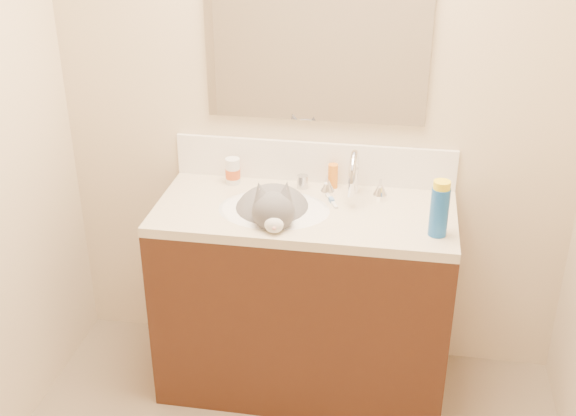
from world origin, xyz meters
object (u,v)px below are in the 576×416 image
(faucet, at_px, (354,178))
(amber_bottle, at_px, (333,176))
(cat, at_px, (273,215))
(spray_can, at_px, (439,212))
(silver_jar, at_px, (303,182))
(pill_bottle, at_px, (233,171))
(basin, at_px, (274,225))
(vanity_cabinet, at_px, (304,302))

(faucet, height_order, amber_bottle, faucet)
(cat, relative_size, spray_can, 2.46)
(faucet, relative_size, silver_jar, 5.00)
(amber_bottle, height_order, spray_can, spray_can)
(faucet, height_order, silver_jar, faucet)
(faucet, relative_size, cat, 0.60)
(spray_can, bearing_deg, pill_bottle, 159.30)
(cat, distance_m, amber_bottle, 0.34)
(cat, distance_m, spray_can, 0.66)
(cat, distance_m, pill_bottle, 0.32)
(basin, relative_size, faucet, 1.61)
(silver_jar, bearing_deg, vanity_cabinet, -78.69)
(pill_bottle, height_order, amber_bottle, pill_bottle)
(faucet, xyz_separation_m, pill_bottle, (-0.52, 0.05, -0.03))
(vanity_cabinet, bearing_deg, cat, -164.19)
(faucet, distance_m, spray_can, 0.43)
(pill_bottle, distance_m, amber_bottle, 0.43)
(vanity_cabinet, height_order, pill_bottle, pill_bottle)
(basin, relative_size, silver_jar, 8.04)
(pill_bottle, xyz_separation_m, silver_jar, (0.30, 0.00, -0.03))
(vanity_cabinet, height_order, spray_can, spray_can)
(basin, bearing_deg, faucet, 29.12)
(vanity_cabinet, height_order, cat, cat)
(faucet, distance_m, cat, 0.37)
(cat, relative_size, silver_jar, 8.30)
(vanity_cabinet, relative_size, spray_can, 6.36)
(faucet, relative_size, pill_bottle, 2.47)
(basin, xyz_separation_m, amber_bottle, (0.21, 0.25, 0.12))
(vanity_cabinet, bearing_deg, pill_bottle, 151.07)
(amber_bottle, bearing_deg, basin, -130.10)
(basin, xyz_separation_m, silver_jar, (0.08, 0.22, 0.10))
(vanity_cabinet, height_order, basin, basin)
(vanity_cabinet, bearing_deg, basin, -165.96)
(vanity_cabinet, xyz_separation_m, cat, (-0.12, -0.03, 0.43))
(vanity_cabinet, relative_size, basin, 2.67)
(vanity_cabinet, relative_size, pill_bottle, 10.57)
(amber_bottle, bearing_deg, pill_bottle, -176.05)
(vanity_cabinet, relative_size, cat, 2.58)
(faucet, height_order, spray_can, faucet)
(cat, height_order, amber_bottle, cat)
(faucet, distance_m, amber_bottle, 0.13)
(pill_bottle, relative_size, amber_bottle, 1.08)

